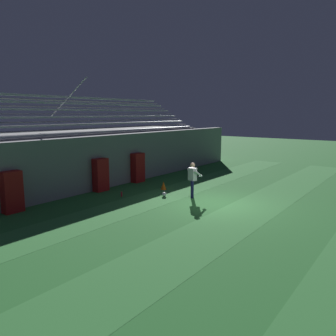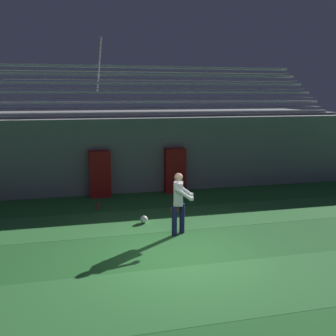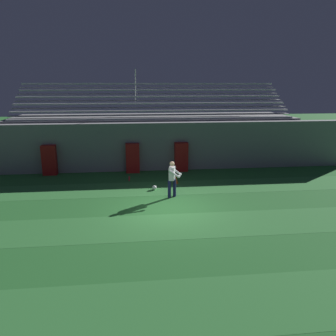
# 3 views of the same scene
# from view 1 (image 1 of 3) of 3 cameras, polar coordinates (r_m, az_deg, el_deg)

# --- Properties ---
(ground_plane) EXTENTS (80.00, 80.00, 0.00)m
(ground_plane) POSITION_cam_1_polar(r_m,az_deg,el_deg) (14.67, 8.44, -6.22)
(ground_plane) COLOR #286B2D
(turf_stripe_mid) EXTENTS (28.00, 2.21, 0.01)m
(turf_stripe_mid) POSITION_cam_1_polar(r_m,az_deg,el_deg) (14.02, 14.15, -7.15)
(turf_stripe_mid) COLOR #337A38
(turf_stripe_mid) RESTS_ON ground
(turf_stripe_far) EXTENTS (28.00, 2.21, 0.01)m
(turf_stripe_far) POSITION_cam_1_polar(r_m,az_deg,el_deg) (16.17, -0.43, -4.63)
(turf_stripe_far) COLOR #337A38
(turf_stripe_far) RESTS_ON ground
(back_wall) EXTENTS (24.00, 0.60, 2.80)m
(back_wall) POSITION_cam_1_polar(r_m,az_deg,el_deg) (18.33, -9.54, 1.37)
(back_wall) COLOR gray
(back_wall) RESTS_ON ground
(padding_pillar_gate_left) EXTENTS (0.77, 0.44, 1.68)m
(padding_pillar_gate_left) POSITION_cam_1_polar(r_m,az_deg,el_deg) (17.09, -11.65, -1.18)
(padding_pillar_gate_left) COLOR maroon
(padding_pillar_gate_left) RESTS_ON ground
(padding_pillar_gate_right) EXTENTS (0.77, 0.44, 1.68)m
(padding_pillar_gate_right) POSITION_cam_1_polar(r_m,az_deg,el_deg) (19.02, -5.28, 0.05)
(padding_pillar_gate_right) COLOR maroon
(padding_pillar_gate_right) RESTS_ON ground
(padding_pillar_far_left) EXTENTS (0.77, 0.44, 1.68)m
(padding_pillar_far_left) POSITION_cam_1_polar(r_m,az_deg,el_deg) (14.54, -25.53, -3.78)
(padding_pillar_far_left) COLOR maroon
(padding_pillar_far_left) RESTS_ON ground
(bleacher_stand) EXTENTS (18.00, 4.75, 5.83)m
(bleacher_stand) POSITION_cam_1_polar(r_m,az_deg,el_deg) (20.35, -14.77, 2.29)
(bleacher_stand) COLOR gray
(bleacher_stand) RESTS_ON ground
(goalkeeper) EXTENTS (0.66, 0.68, 1.67)m
(goalkeeper) POSITION_cam_1_polar(r_m,az_deg,el_deg) (15.49, 4.31, -1.68)
(goalkeeper) COLOR #19194C
(goalkeeper) RESTS_ON ground
(soccer_ball) EXTENTS (0.22, 0.22, 0.22)m
(soccer_ball) POSITION_cam_1_polar(r_m,az_deg,el_deg) (15.72, -0.68, -4.64)
(soccer_ball) COLOR white
(soccer_ball) RESTS_ON ground
(traffic_cone) EXTENTS (0.30, 0.30, 0.42)m
(traffic_cone) POSITION_cam_1_polar(r_m,az_deg,el_deg) (17.16, -0.78, -3.09)
(traffic_cone) COLOR orange
(traffic_cone) RESTS_ON ground
(water_bottle) EXTENTS (0.07, 0.07, 0.24)m
(water_bottle) POSITION_cam_1_polar(r_m,az_deg,el_deg) (15.89, -8.09, -4.55)
(water_bottle) COLOR red
(water_bottle) RESTS_ON ground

